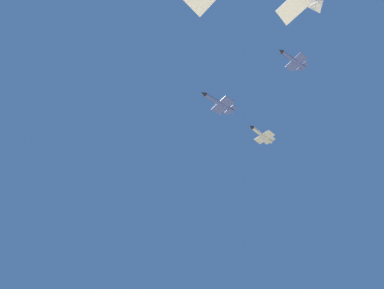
# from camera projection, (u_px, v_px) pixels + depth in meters

# --- Properties ---
(chase_jet_lead) EXTENTS (15.32, 8.63, 4.00)m
(chase_jet_lead) POSITION_uv_depth(u_px,v_px,m) (219.00, 103.00, 103.71)
(chase_jet_lead) COLOR #38478C
(chase_jet_left_wing) EXTENTS (15.29, 8.89, 4.00)m
(chase_jet_left_wing) POSITION_uv_depth(u_px,v_px,m) (262.00, 135.00, 123.10)
(chase_jet_left_wing) COLOR #999EA3
(chase_jet_trailing) EXTENTS (15.27, 8.48, 4.00)m
(chase_jet_trailing) POSITION_uv_depth(u_px,v_px,m) (294.00, 60.00, 115.64)
(chase_jet_trailing) COLOR #38478C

